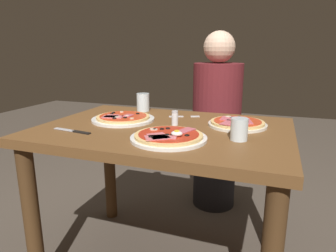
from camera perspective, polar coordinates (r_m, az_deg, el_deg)
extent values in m
cube|color=brown|center=(1.35, -0.80, -0.99)|extent=(1.10, 0.77, 0.04)
cylinder|color=#4A3018|center=(1.49, -24.42, -15.95)|extent=(0.07, 0.07, 0.69)
cylinder|color=#4A3018|center=(1.96, -11.03, -7.60)|extent=(0.07, 0.07, 0.69)
cylinder|color=#4A3018|center=(1.71, 19.39, -11.51)|extent=(0.07, 0.07, 0.69)
cylinder|color=white|center=(1.16, 0.12, -2.32)|extent=(0.30, 0.30, 0.01)
cylinder|color=#DBB26B|center=(1.15, 0.12, -1.80)|extent=(0.26, 0.26, 0.01)
cylinder|color=#B72D19|center=(1.15, 0.12, -1.49)|extent=(0.23, 0.23, 0.00)
torus|color=black|center=(1.22, -0.02, -0.44)|extent=(0.02, 0.02, 0.00)
torus|color=black|center=(1.10, -3.30, -2.13)|extent=(0.02, 0.02, 0.00)
torus|color=black|center=(1.13, 0.88, -1.65)|extent=(0.02, 0.02, 0.00)
torus|color=black|center=(1.21, -1.16, -0.55)|extent=(0.02, 0.02, 0.00)
torus|color=black|center=(1.13, -0.20, -1.66)|extent=(0.02, 0.02, 0.00)
torus|color=black|center=(1.12, 3.64, -1.76)|extent=(0.02, 0.02, 0.00)
cube|color=#D16B70|center=(1.09, -2.36, -2.21)|extent=(0.10, 0.10, 0.00)
cube|color=#D16B70|center=(1.11, -1.87, -1.92)|extent=(0.11, 0.11, 0.00)
cube|color=#C65B66|center=(1.19, 3.37, -0.81)|extent=(0.07, 0.10, 0.00)
cube|color=#D16B70|center=(1.10, -0.01, -2.14)|extent=(0.07, 0.05, 0.00)
cylinder|color=beige|center=(1.20, -2.88, -0.61)|extent=(0.03, 0.03, 0.00)
cylinder|color=beige|center=(1.20, -2.45, -0.65)|extent=(0.02, 0.02, 0.00)
ellipsoid|color=white|center=(1.11, 1.68, -1.45)|extent=(0.04, 0.03, 0.02)
cylinder|color=yellow|center=(1.11, 1.68, -0.95)|extent=(0.02, 0.02, 0.00)
cylinder|color=silver|center=(1.40, 13.02, 0.25)|extent=(0.26, 0.26, 0.01)
cylinder|color=#DBB26B|center=(1.40, 13.05, 0.68)|extent=(0.24, 0.24, 0.01)
cylinder|color=red|center=(1.39, 13.06, 0.94)|extent=(0.21, 0.21, 0.00)
torus|color=black|center=(1.40, 13.84, 1.08)|extent=(0.02, 0.02, 0.00)
torus|color=black|center=(1.38, 14.34, 0.86)|extent=(0.02, 0.02, 0.00)
torus|color=black|center=(1.39, 14.32, 0.97)|extent=(0.02, 0.02, 0.00)
torus|color=black|center=(1.47, 13.35, 1.72)|extent=(0.02, 0.02, 0.00)
cube|color=#D16B70|center=(1.43, 13.02, 1.36)|extent=(0.08, 0.09, 0.00)
cube|color=#C65B66|center=(1.38, 14.57, 0.87)|extent=(0.07, 0.11, 0.00)
cube|color=#C65B66|center=(1.34, 11.51, 0.65)|extent=(0.07, 0.11, 0.00)
cube|color=#C65B66|center=(1.42, 11.22, 1.44)|extent=(0.06, 0.09, 0.00)
cylinder|color=beige|center=(1.39, 12.29, 1.08)|extent=(0.02, 0.02, 0.00)
cylinder|color=beige|center=(1.44, 13.82, 1.46)|extent=(0.02, 0.02, 0.00)
cylinder|color=beige|center=(1.46, 11.38, 1.74)|extent=(0.03, 0.03, 0.00)
cylinder|color=white|center=(1.49, -8.49, 1.28)|extent=(0.31, 0.31, 0.01)
cylinder|color=#DBB26B|center=(1.48, -8.51, 1.69)|extent=(0.26, 0.26, 0.01)
cylinder|color=red|center=(1.48, -8.52, 1.94)|extent=(0.23, 0.23, 0.00)
torus|color=black|center=(1.51, -5.78, 2.38)|extent=(0.02, 0.02, 0.00)
torus|color=black|center=(1.43, -8.17, 1.60)|extent=(0.02, 0.02, 0.00)
torus|color=black|center=(1.55, -10.33, 2.51)|extent=(0.02, 0.02, 0.00)
torus|color=black|center=(1.42, -10.15, 1.46)|extent=(0.02, 0.02, 0.00)
torus|color=black|center=(1.52, -10.65, 2.25)|extent=(0.02, 0.02, 0.00)
cube|color=#D16B70|center=(1.47, -10.66, 1.86)|extent=(0.07, 0.08, 0.00)
cube|color=#D16B70|center=(1.45, -10.50, 1.70)|extent=(0.11, 0.08, 0.00)
cube|color=#C65B66|center=(1.47, -7.65, 1.99)|extent=(0.04, 0.06, 0.00)
cylinder|color=beige|center=(1.44, -9.66, 1.65)|extent=(0.02, 0.02, 0.00)
cylinder|color=beige|center=(1.46, -7.81, 1.92)|extent=(0.02, 0.02, 0.00)
cylinder|color=beige|center=(1.41, -6.82, 1.47)|extent=(0.02, 0.02, 0.00)
cylinder|color=beige|center=(1.56, -8.79, 2.66)|extent=(0.02, 0.02, 0.00)
cylinder|color=silver|center=(1.17, 13.37, -0.60)|extent=(0.07, 0.07, 0.09)
cylinder|color=silver|center=(1.18, 13.32, -1.37)|extent=(0.06, 0.06, 0.05)
cylinder|color=silver|center=(1.70, -4.76, 4.53)|extent=(0.07, 0.07, 0.10)
cylinder|color=silver|center=(1.70, -4.74, 3.61)|extent=(0.06, 0.06, 0.04)
cube|color=silver|center=(1.55, 1.57, 1.82)|extent=(0.08, 0.04, 0.00)
cube|color=silver|center=(1.55, 5.18, 1.78)|extent=(0.04, 0.02, 0.00)
cube|color=silver|center=(1.55, 5.16, 1.81)|extent=(0.04, 0.02, 0.00)
cube|color=silver|center=(1.56, 5.15, 1.85)|extent=(0.04, 0.02, 0.00)
cube|color=silver|center=(1.56, 5.13, 1.88)|extent=(0.04, 0.02, 0.00)
cube|color=silver|center=(1.37, -19.04, -0.65)|extent=(0.11, 0.03, 0.00)
cube|color=black|center=(1.30, -16.14, -1.16)|extent=(0.09, 0.03, 0.01)
cylinder|color=white|center=(1.37, 1.31, 1.29)|extent=(0.03, 0.03, 0.05)
cylinder|color=silver|center=(1.37, 1.31, 2.65)|extent=(0.03, 0.03, 0.01)
cylinder|color=black|center=(2.14, 8.78, -8.76)|extent=(0.29, 0.29, 0.46)
cylinder|color=maroon|center=(2.01, 9.30, 4.25)|extent=(0.32, 0.32, 0.52)
sphere|color=beige|center=(1.98, 9.73, 14.58)|extent=(0.20, 0.20, 0.20)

